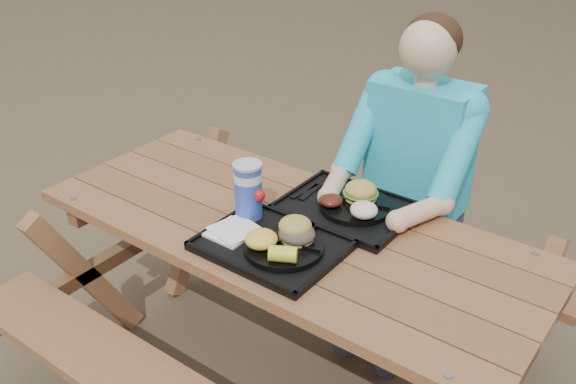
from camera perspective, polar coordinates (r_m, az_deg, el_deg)
The scene contains 18 objects.
ground at distance 2.71m, azimuth -0.00°, elevation -16.51°, with size 60.00×60.00×0.00m, color #999999.
picnic_table at distance 2.45m, azimuth -0.00°, elevation -10.37°, with size 1.80×1.49×0.75m, color #999999, non-canonical shape.
tray_near at distance 2.11m, azimuth -1.48°, elevation -4.83°, with size 0.45×0.35×0.02m, color black.
tray_far at distance 2.31m, azimuth 5.24°, elevation -1.54°, with size 0.45×0.35×0.02m, color black.
plate_near at distance 2.06m, azimuth -0.36°, elevation -4.94°, with size 0.26×0.26×0.02m, color black.
plate_far at distance 2.30m, azimuth 6.02°, elevation -1.23°, with size 0.26×0.26×0.02m, color black.
napkin_stack at distance 2.16m, azimuth -5.10°, elevation -3.44°, with size 0.15×0.15×0.02m, color white.
soda_cup at distance 2.21m, azimuth -3.55°, elevation 0.06°, with size 0.10×0.10×0.19m, color #1634AB.
condiment_bbq at distance 2.19m, azimuth 0.53°, elevation -2.59°, with size 0.06×0.06×0.03m, color black.
condiment_mustard at distance 2.15m, azimuth 1.85°, elevation -3.26°, with size 0.05×0.05×0.03m, color #FFFC1C.
sandwich at distance 2.05m, azimuth 0.79°, elevation -2.90°, with size 0.11×0.11×0.12m, color gold, non-canonical shape.
mac_cheese at distance 2.04m, azimuth -2.40°, elevation -4.20°, with size 0.11×0.11×0.05m, color yellow.
corn_cob at distance 1.97m, azimuth -0.45°, elevation -5.53°, with size 0.09×0.09×0.05m, color yellow, non-canonical shape.
cutlery_far at distance 2.39m, azimuth 2.01°, elevation 0.03°, with size 0.03×0.14×0.01m, color black.
burger at distance 2.30m, azimuth 6.51°, elevation 0.53°, with size 0.12×0.12×0.11m, color gold, non-canonical shape.
baked_beans at distance 2.27m, azimuth 3.83°, elevation -0.74°, with size 0.09×0.09×0.04m, color #4E1C0F.
potato_salad at distance 2.21m, azimuth 6.76°, elevation -1.60°, with size 0.10×0.10×0.05m, color white.
diner at distance 2.66m, azimuth 11.04°, elevation -0.67°, with size 0.48×0.84×1.28m, color teal, non-canonical shape.
Camera 1 is at (1.13, -1.52, 1.93)m, focal length 40.00 mm.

